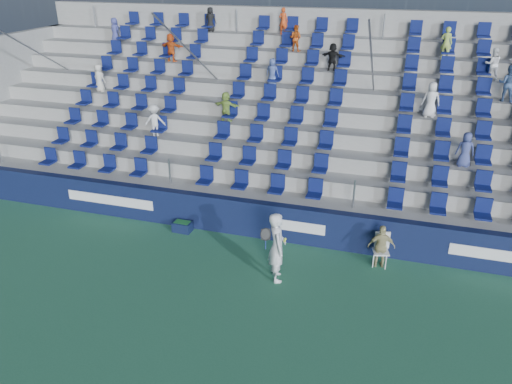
% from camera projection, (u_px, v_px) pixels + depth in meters
% --- Properties ---
extents(ground, '(70.00, 70.00, 0.00)m').
position_uv_depth(ground, '(218.00, 292.00, 13.15)').
color(ground, '#31724F').
rests_on(ground, ground).
extents(sponsor_wall, '(24.00, 0.32, 1.20)m').
position_uv_depth(sponsor_wall, '(253.00, 218.00, 15.63)').
color(sponsor_wall, '#10183C').
rests_on(sponsor_wall, ground).
extents(grandstand, '(24.00, 8.17, 6.63)m').
position_uv_depth(grandstand, '(291.00, 125.00, 19.40)').
color(grandstand, '#989893').
rests_on(grandstand, ground).
extents(tennis_player, '(0.76, 0.86, 2.00)m').
position_uv_depth(tennis_player, '(277.00, 247.00, 13.31)').
color(tennis_player, silver).
rests_on(tennis_player, ground).
extents(line_judge_chair, '(0.52, 0.54, 0.98)m').
position_uv_depth(line_judge_chair, '(381.00, 246.00, 14.18)').
color(line_judge_chair, white).
rests_on(line_judge_chair, ground).
extents(line_judge, '(0.80, 0.44, 1.30)m').
position_uv_depth(line_judge, '(381.00, 246.00, 14.01)').
color(line_judge, tan).
rests_on(line_judge, ground).
extents(ball_bin, '(0.61, 0.41, 0.34)m').
position_uv_depth(ball_bin, '(182.00, 226.00, 16.05)').
color(ball_bin, '#0F1837').
rests_on(ball_bin, ground).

